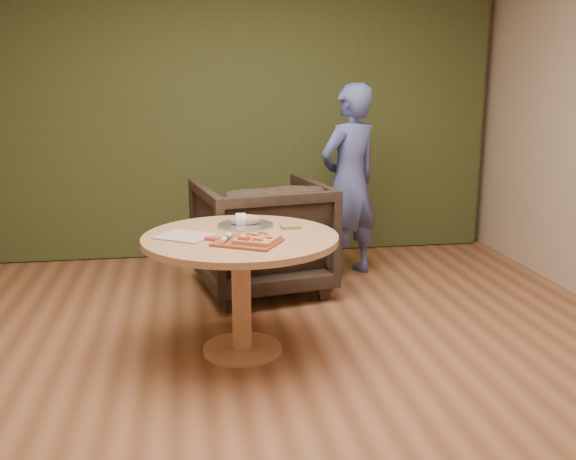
{
  "coord_description": "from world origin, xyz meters",
  "views": [
    {
      "loc": [
        -0.52,
        -3.2,
        1.67
      ],
      "look_at": [
        0.04,
        0.25,
        0.84
      ],
      "focal_mm": 40.0,
      "sensor_mm": 36.0,
      "label": 1
    }
  ],
  "objects_px": {
    "flatbread_pizza": "(257,239)",
    "armchair": "(261,230)",
    "bread_roll": "(244,220)",
    "pedestal_table": "(241,258)",
    "person_standing": "(349,182)",
    "serving_tray": "(245,225)",
    "pizza_paddle": "(246,242)",
    "cutlery_roll": "(226,238)"
  },
  "relations": [
    {
      "from": "flatbread_pizza",
      "to": "armchair",
      "type": "bearing_deg",
      "value": 82.19
    },
    {
      "from": "bread_roll",
      "to": "pedestal_table",
      "type": "bearing_deg",
      "value": -100.85
    },
    {
      "from": "flatbread_pizza",
      "to": "person_standing",
      "type": "distance_m",
      "value": 1.95
    },
    {
      "from": "serving_tray",
      "to": "flatbread_pizza",
      "type": "bearing_deg",
      "value": -87.12
    },
    {
      "from": "pizza_paddle",
      "to": "cutlery_roll",
      "type": "xyz_separation_m",
      "value": [
        -0.11,
        0.03,
        0.02
      ]
    },
    {
      "from": "serving_tray",
      "to": "armchair",
      "type": "distance_m",
      "value": 1.0
    },
    {
      "from": "bread_roll",
      "to": "person_standing",
      "type": "xyz_separation_m",
      "value": [
        1.01,
        1.24,
        0.02
      ]
    },
    {
      "from": "armchair",
      "to": "cutlery_roll",
      "type": "bearing_deg",
      "value": 64.29
    },
    {
      "from": "flatbread_pizza",
      "to": "person_standing",
      "type": "xyz_separation_m",
      "value": [
        0.98,
        1.69,
        0.04
      ]
    },
    {
      "from": "serving_tray",
      "to": "bread_roll",
      "type": "relative_size",
      "value": 1.84
    },
    {
      "from": "armchair",
      "to": "person_standing",
      "type": "bearing_deg",
      "value": -169.79
    },
    {
      "from": "bread_roll",
      "to": "armchair",
      "type": "height_order",
      "value": "armchair"
    },
    {
      "from": "armchair",
      "to": "person_standing",
      "type": "height_order",
      "value": "person_standing"
    },
    {
      "from": "cutlery_roll",
      "to": "person_standing",
      "type": "distance_m",
      "value": 2.01
    },
    {
      "from": "pedestal_table",
      "to": "flatbread_pizza",
      "type": "bearing_deg",
      "value": -71.22
    },
    {
      "from": "pizza_paddle",
      "to": "person_standing",
      "type": "height_order",
      "value": "person_standing"
    },
    {
      "from": "serving_tray",
      "to": "armchair",
      "type": "relative_size",
      "value": 0.36
    },
    {
      "from": "pizza_paddle",
      "to": "flatbread_pizza",
      "type": "xyz_separation_m",
      "value": [
        0.06,
        -0.02,
        0.02
      ]
    },
    {
      "from": "flatbread_pizza",
      "to": "bread_roll",
      "type": "bearing_deg",
      "value": 94.03
    },
    {
      "from": "armchair",
      "to": "person_standing",
      "type": "relative_size",
      "value": 0.6
    },
    {
      "from": "serving_tray",
      "to": "bread_roll",
      "type": "height_order",
      "value": "bread_roll"
    },
    {
      "from": "pizza_paddle",
      "to": "armchair",
      "type": "height_order",
      "value": "armchair"
    },
    {
      "from": "flatbread_pizza",
      "to": "person_standing",
      "type": "bearing_deg",
      "value": 59.86
    },
    {
      "from": "flatbread_pizza",
      "to": "bread_roll",
      "type": "relative_size",
      "value": 1.55
    },
    {
      "from": "flatbread_pizza",
      "to": "cutlery_roll",
      "type": "distance_m",
      "value": 0.18
    },
    {
      "from": "pedestal_table",
      "to": "flatbread_pizza",
      "type": "relative_size",
      "value": 3.94
    },
    {
      "from": "flatbread_pizza",
      "to": "bread_roll",
      "type": "height_order",
      "value": "bread_roll"
    },
    {
      "from": "cutlery_roll",
      "to": "pizza_paddle",
      "type": "bearing_deg",
      "value": 7.72
    },
    {
      "from": "flatbread_pizza",
      "to": "bread_roll",
      "type": "xyz_separation_m",
      "value": [
        -0.03,
        0.44,
        0.02
      ]
    },
    {
      "from": "bread_roll",
      "to": "armchair",
      "type": "xyz_separation_m",
      "value": [
        0.22,
        0.95,
        -0.3
      ]
    },
    {
      "from": "bread_roll",
      "to": "serving_tray",
      "type": "bearing_deg",
      "value": -0.0
    },
    {
      "from": "pizza_paddle",
      "to": "cutlery_roll",
      "type": "height_order",
      "value": "cutlery_roll"
    },
    {
      "from": "cutlery_roll",
      "to": "bread_roll",
      "type": "distance_m",
      "value": 0.42
    },
    {
      "from": "bread_roll",
      "to": "pizza_paddle",
      "type": "bearing_deg",
      "value": -94.03
    },
    {
      "from": "pizza_paddle",
      "to": "cutlery_roll",
      "type": "relative_size",
      "value": 2.43
    },
    {
      "from": "flatbread_pizza",
      "to": "armchair",
      "type": "xyz_separation_m",
      "value": [
        0.19,
        1.39,
        -0.28
      ]
    },
    {
      "from": "pedestal_table",
      "to": "person_standing",
      "type": "xyz_separation_m",
      "value": [
        1.05,
        1.47,
        0.21
      ]
    },
    {
      "from": "person_standing",
      "to": "pedestal_table",
      "type": "bearing_deg",
      "value": 25.66
    },
    {
      "from": "pedestal_table",
      "to": "armchair",
      "type": "relative_size",
      "value": 1.2
    },
    {
      "from": "flatbread_pizza",
      "to": "cutlery_roll",
      "type": "relative_size",
      "value": 1.56
    },
    {
      "from": "pedestal_table",
      "to": "serving_tray",
      "type": "xyz_separation_m",
      "value": [
        0.05,
        0.22,
        0.15
      ]
    },
    {
      "from": "armchair",
      "to": "flatbread_pizza",
      "type": "bearing_deg",
      "value": 71.61
    }
  ]
}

